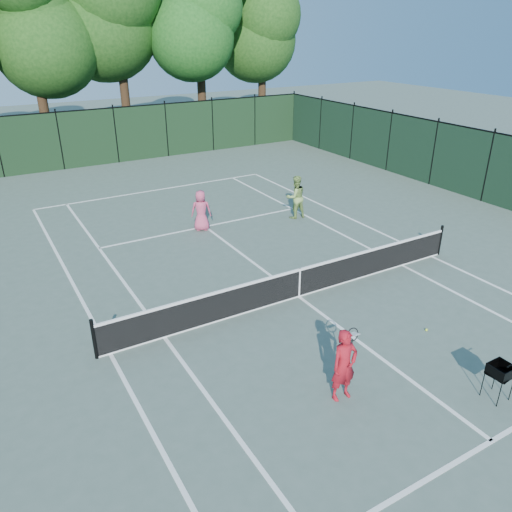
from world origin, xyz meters
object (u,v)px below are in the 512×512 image
coach (344,365)px  ball_hopper (501,370)px  player_pink (201,211)px  loose_ball_midcourt (426,330)px  player_green (296,197)px

coach → ball_hopper: 3.23m
player_pink → loose_ball_midcourt: bearing=127.4°
player_green → coach: bearing=65.0°
player_pink → coach: bearing=106.9°
coach → player_pink: 10.25m
coach → ball_hopper: bearing=-28.4°
player_green → loose_ball_midcourt: player_green is taller
player_green → loose_ball_midcourt: 8.83m
coach → loose_ball_midcourt: coach is taller
coach → player_pink: size_ratio=1.04×
coach → player_green: size_ratio=0.93×
ball_hopper → loose_ball_midcourt: (0.72, 2.51, -0.67)m
coach → player_pink: coach is taller
ball_hopper → loose_ball_midcourt: bearing=67.2°
player_green → ball_hopper: size_ratio=2.07×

